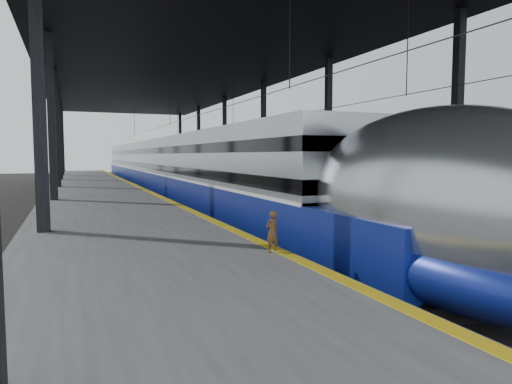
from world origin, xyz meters
TOP-DOWN VIEW (x-y plane):
  - ground at (0.00, 0.00)m, footprint 160.00×160.00m
  - platform at (-3.50, 20.00)m, footprint 6.00×80.00m
  - yellow_strip at (-0.70, 20.00)m, footprint 0.30×80.00m
  - rails at (4.50, 20.00)m, footprint 6.52×80.00m
  - canopy at (1.90, 20.00)m, footprint 18.00×75.00m
  - tgv_train at (2.00, 25.74)m, footprint 3.03×65.20m
  - second_train at (7.00, 34.84)m, footprint 2.82×56.05m
  - child at (-0.90, -0.01)m, footprint 0.40×0.32m

SIDE VIEW (x-z plane):
  - ground at x=0.00m, z-range 0.00..0.00m
  - rails at x=4.50m, z-range 0.00..0.16m
  - platform at x=-3.50m, z-range 0.00..1.00m
  - yellow_strip at x=-0.70m, z-range 1.00..1.01m
  - child at x=-0.90m, z-range 1.00..1.94m
  - second_train at x=7.00m, z-range 0.03..3.91m
  - tgv_train at x=2.00m, z-range -0.14..4.20m
  - canopy at x=1.90m, z-range 4.38..13.85m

